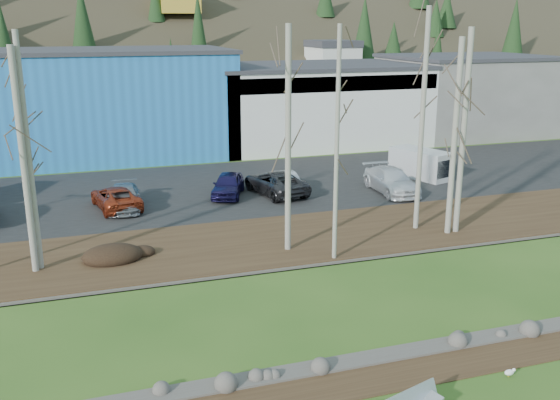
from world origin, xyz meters
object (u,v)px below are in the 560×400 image
object	(u,v)px
car_2	(116,197)
van_white	(423,164)
seagull	(510,372)
car_3	(124,197)
car_6	(276,183)
car_5	(282,180)
car_4	(228,185)
car_7	(391,181)

from	to	relation	value
car_2	van_white	xyz separation A→B (m)	(20.21, 1.03, 0.30)
seagull	car_3	world-z (taller)	car_3
car_6	van_white	distance (m)	10.76
car_5	van_white	bearing A→B (deg)	-179.11
car_4	car_5	distance (m)	3.51
car_4	seagull	bearing A→B (deg)	-59.41
car_7	seagull	bearing A→B (deg)	-106.00
car_3	car_6	size ratio (longest dim) A/B	0.86
car_3	car_5	xyz separation A→B (m)	(9.69, 1.00, 0.00)
seagull	van_white	size ratio (longest dim) A/B	0.08
car_3	car_6	xyz separation A→B (m)	(9.05, 0.31, 0.07)
car_5	car_2	bearing A→B (deg)	4.35
seagull	car_6	distance (m)	21.57
car_3	car_5	bearing A→B (deg)	11.37
car_6	car_7	distance (m)	7.13
car_3	car_4	world-z (taller)	car_4
car_2	car_4	distance (m)	6.64
car_3	van_white	bearing A→B (deg)	8.97
car_5	car_7	distance (m)	6.76
car_6	van_white	xyz separation A→B (m)	(10.72, 0.90, 0.23)
car_4	car_6	distance (m)	2.90
car_3	car_7	bearing A→B (deg)	-0.22
seagull	van_white	xyz separation A→B (m)	(10.31, 22.45, 0.92)
car_5	van_white	distance (m)	10.09
car_3	car_5	world-z (taller)	car_5
car_2	car_3	size ratio (longest dim) A/B	1.04
car_2	car_5	world-z (taller)	car_5
car_2	car_4	world-z (taller)	car_4
car_6	car_7	bearing A→B (deg)	153.23
seagull	car_7	bearing A→B (deg)	85.08
seagull	car_7	xyz separation A→B (m)	(6.46, 19.65, 0.72)
car_4	car_5	xyz separation A→B (m)	(3.50, 0.26, -0.06)
seagull	car_5	size ratio (longest dim) A/B	0.10
van_white	car_5	bearing A→B (deg)	162.79
seagull	car_6	bearing A→B (deg)	104.38
seagull	van_white	bearing A→B (deg)	78.62
seagull	car_5	bearing A→B (deg)	102.72
car_3	car_4	xyz separation A→B (m)	(6.19, 0.74, 0.06)
car_2	van_white	world-z (taller)	van_white
car_3	van_white	xyz separation A→B (m)	(19.78, 1.21, 0.30)
car_3	car_6	bearing A→B (deg)	7.44
van_white	car_6	bearing A→B (deg)	166.40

